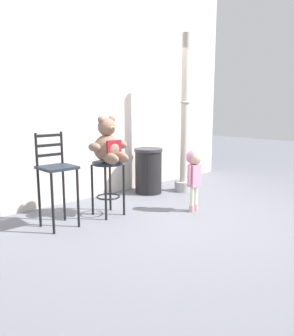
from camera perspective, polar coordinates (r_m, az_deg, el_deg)
The scene contains 8 objects.
ground_plane at distance 4.53m, azimuth 6.52°, elevation -9.23°, with size 24.00×24.00×0.00m, color slate.
building_wall at distance 5.85m, azimuth -9.43°, elevation 14.92°, with size 6.50×0.30×3.99m, color beige.
bar_stool_with_teddy at distance 4.71m, azimuth -6.68°, elevation -1.50°, with size 0.42×0.42×0.76m.
teddy_bear at distance 4.62m, azimuth -6.58°, elevation 3.88°, with size 0.59×0.53×0.63m.
child_walking at distance 4.88m, azimuth 8.01°, elevation 0.17°, with size 0.29×0.23×0.91m.
trash_bin at distance 5.94m, azimuth 0.24°, elevation -0.46°, with size 0.50×0.50×0.80m.
lamppost at distance 6.02m, azimuth 6.38°, elevation 6.17°, with size 0.32×0.32×2.75m.
bar_chair_empty at distance 4.35m, azimuth -15.16°, elevation -0.82°, with size 0.41×0.41×1.20m.
Camera 1 is at (-3.29, -2.73, 1.50)m, focal length 35.89 mm.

